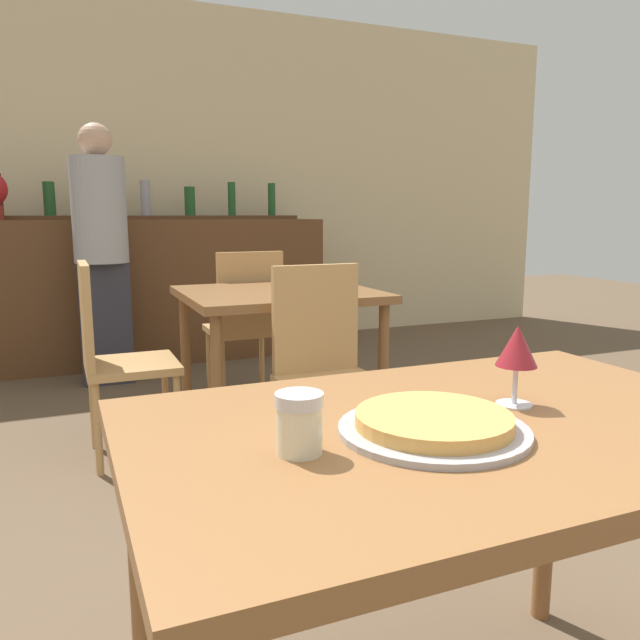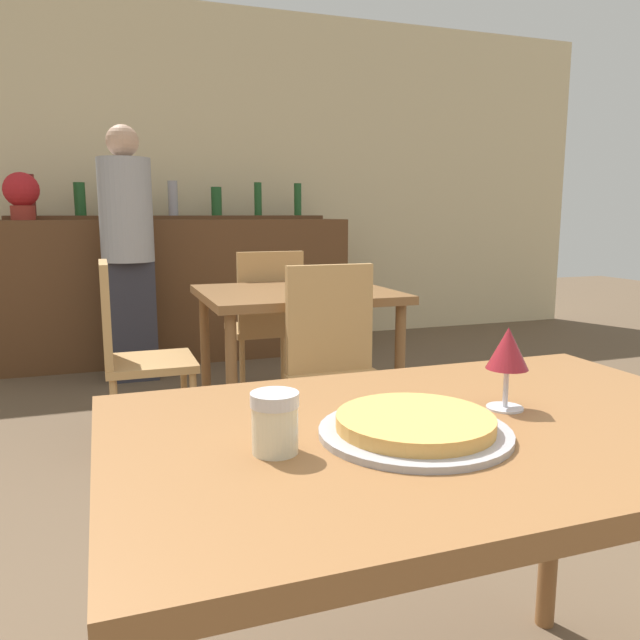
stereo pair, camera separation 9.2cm
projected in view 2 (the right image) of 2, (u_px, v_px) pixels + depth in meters
name	position (u px, v px, depth m)	size (l,w,h in m)	color
wall_back	(167.00, 179.00, 5.15)	(8.00, 0.05, 2.80)	beige
dining_table_near	(442.00, 465.00, 1.13)	(1.19, 0.76, 0.74)	brown
dining_table_far	(296.00, 308.00, 3.08)	(0.92, 0.82, 0.74)	brown
bar_counter	(179.00, 289.00, 4.83)	(2.60, 0.56, 1.07)	brown
bar_back_shelf	(167.00, 211.00, 4.84)	(2.39, 0.24, 0.32)	brown
chair_far_side_front	(338.00, 361.00, 2.57)	(0.40, 0.40, 0.90)	tan
chair_far_side_back	(267.00, 317.00, 3.65)	(0.40, 0.40, 0.90)	tan
chair_far_side_left	(131.00, 347.00, 2.85)	(0.40, 0.40, 0.90)	tan
pizza_tray	(415.00, 426.00, 1.05)	(0.33, 0.33, 0.04)	#A3A3A8
cheese_shaker	(275.00, 422.00, 0.97)	(0.08, 0.08, 0.10)	beige
person_standing	(128.00, 245.00, 4.10)	(0.34, 0.34, 1.68)	#2D2D38
wine_glass	(508.00, 351.00, 1.18)	(0.08, 0.08, 0.16)	silver
potted_plant	(21.00, 193.00, 4.31)	(0.24, 0.24, 0.33)	maroon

